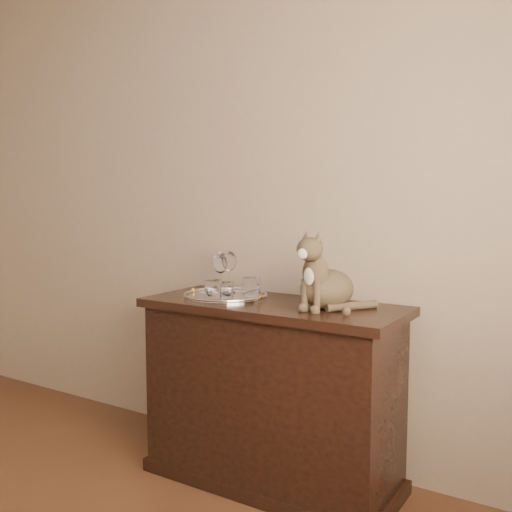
{
  "coord_description": "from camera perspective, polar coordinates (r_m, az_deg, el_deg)",
  "views": [
    {
      "loc": [
        1.89,
        -0.26,
        1.32
      ],
      "look_at": [
        0.51,
        1.95,
        1.06
      ],
      "focal_mm": 40.0,
      "sensor_mm": 36.0,
      "label": 1
    }
  ],
  "objects": [
    {
      "name": "wine_glass_d",
      "position": [
        2.77,
        -3.56,
        -1.85
      ],
      "size": [
        0.07,
        0.07,
        0.19
      ],
      "primitive_type": null,
      "color": "white",
      "rests_on": "tray"
    },
    {
      "name": "tumbler_a",
      "position": [
        2.62,
        -3.05,
        -3.5
      ],
      "size": [
        0.07,
        0.07,
        0.08
      ],
      "primitive_type": "cylinder",
      "color": "white",
      "rests_on": "tray"
    },
    {
      "name": "tumbler_c",
      "position": [
        2.66,
        -0.45,
        -3.19
      ],
      "size": [
        0.08,
        0.08,
        0.09
      ],
      "primitive_type": "cylinder",
      "color": "silver",
      "rests_on": "tray"
    },
    {
      "name": "tumbler_b",
      "position": [
        2.61,
        -4.3,
        -3.42
      ],
      "size": [
        0.08,
        0.08,
        0.09
      ],
      "primitive_type": "cylinder",
      "color": "silver",
      "rests_on": "tray"
    },
    {
      "name": "cat",
      "position": [
        2.46,
        7.12,
        -1.32
      ],
      "size": [
        0.38,
        0.36,
        0.34
      ],
      "primitive_type": null,
      "rotation": [
        0.0,
        0.0,
        -0.17
      ],
      "color": "brown",
      "rests_on": "sideboard"
    },
    {
      "name": "wine_glass_a",
      "position": [
        2.83,
        -3.57,
        -1.62
      ],
      "size": [
        0.08,
        0.08,
        0.2
      ],
      "primitive_type": null,
      "color": "silver",
      "rests_on": "tray"
    },
    {
      "name": "tray",
      "position": [
        2.73,
        -3.06,
        -4.05
      ],
      "size": [
        0.4,
        0.4,
        0.01
      ],
      "primitive_type": "cylinder",
      "color": "white",
      "rests_on": "sideboard"
    },
    {
      "name": "wine_glass_b",
      "position": [
        2.8,
        -2.74,
        -1.61
      ],
      "size": [
        0.08,
        0.08,
        0.21
      ],
      "primitive_type": null,
      "color": "white",
      "rests_on": "tray"
    },
    {
      "name": "wall_back",
      "position": [
        3.14,
        -4.94,
        6.28
      ],
      "size": [
        4.0,
        0.1,
        2.7
      ],
      "primitive_type": "cube",
      "color": "#C3AE92",
      "rests_on": "ground"
    },
    {
      "name": "sideboard",
      "position": [
        2.7,
        1.62,
        -13.57
      ],
      "size": [
        1.2,
        0.5,
        0.85
      ],
      "primitive_type": null,
      "color": "black",
      "rests_on": "ground"
    }
  ]
}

